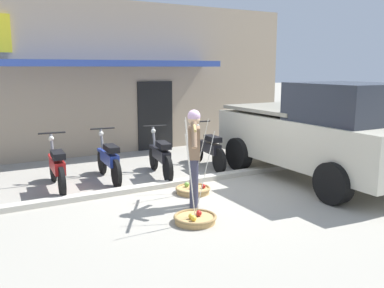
% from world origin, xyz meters
% --- Properties ---
extents(ground_plane, '(90.00, 90.00, 0.00)m').
position_xyz_m(ground_plane, '(0.00, 0.00, 0.00)').
color(ground_plane, '#9E998C').
extents(sidewalk_curb, '(20.00, 0.24, 0.10)m').
position_xyz_m(sidewalk_curb, '(0.00, 0.70, 0.05)').
color(sidewalk_curb, '#BAB4A5').
rests_on(sidewalk_curb, ground).
extents(fruit_vendor, '(0.78, 1.39, 1.70)m').
position_xyz_m(fruit_vendor, '(-0.53, -0.64, 0.98)').
color(fruit_vendor, '#38384C').
rests_on(fruit_vendor, ground).
extents(fruit_basket_left_side, '(0.68, 0.68, 1.45)m').
position_xyz_m(fruit_basket_left_side, '(-0.91, -1.32, 0.07)').
color(fruit_basket_left_side, tan).
rests_on(fruit_basket_left_side, ground).
extents(fruit_basket_right_side, '(0.68, 0.68, 1.45)m').
position_xyz_m(fruit_basket_right_side, '(-0.16, 0.05, 0.07)').
color(fruit_basket_right_side, tan).
rests_on(fruit_basket_right_side, ground).
extents(motorcycle_nearest_shop, '(0.54, 1.82, 1.09)m').
position_xyz_m(motorcycle_nearest_shop, '(-2.38, 1.60, 0.45)').
color(motorcycle_nearest_shop, black).
rests_on(motorcycle_nearest_shop, ground).
extents(motorcycle_second_in_row, '(0.54, 1.82, 1.09)m').
position_xyz_m(motorcycle_second_in_row, '(-1.28, 1.71, 0.45)').
color(motorcycle_second_in_row, black).
rests_on(motorcycle_second_in_row, ground).
extents(motorcycle_third_in_row, '(0.56, 1.80, 1.09)m').
position_xyz_m(motorcycle_third_in_row, '(-0.15, 1.51, 0.45)').
color(motorcycle_third_in_row, black).
rests_on(motorcycle_third_in_row, ground).
extents(motorcycle_end_of_row, '(0.54, 1.82, 1.09)m').
position_xyz_m(motorcycle_end_of_row, '(1.20, 1.68, 0.45)').
color(motorcycle_end_of_row, black).
rests_on(motorcycle_end_of_row, ground).
extents(parked_truck, '(2.24, 4.75, 2.10)m').
position_xyz_m(parked_truck, '(2.65, -0.45, 1.03)').
color(parked_truck, beige).
rests_on(parked_truck, ground).
extents(storefront_building, '(13.00, 6.00, 4.20)m').
position_xyz_m(storefront_building, '(-0.88, 6.94, 2.10)').
color(storefront_building, tan).
rests_on(storefront_building, ground).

